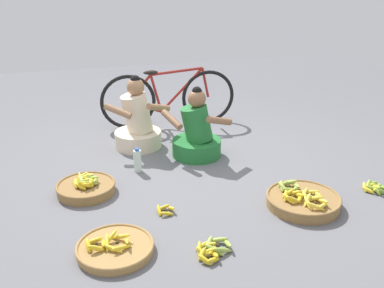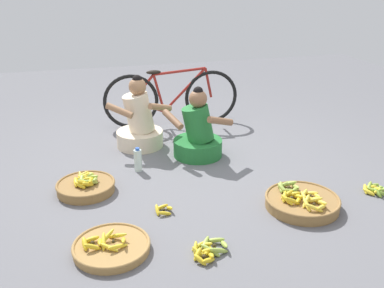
{
  "view_description": "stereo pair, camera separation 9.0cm",
  "coord_description": "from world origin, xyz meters",
  "px_view_note": "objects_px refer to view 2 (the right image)",
  "views": [
    {
      "loc": [
        -1.08,
        -3.86,
        1.91
      ],
      "look_at": [
        0.0,
        -0.2,
        0.35
      ],
      "focal_mm": 41.12,
      "sensor_mm": 36.0,
      "label": 1
    },
    {
      "loc": [
        -0.99,
        -3.88,
        1.91
      ],
      "look_at": [
        0.0,
        -0.2,
        0.35
      ],
      "focal_mm": 41.12,
      "sensor_mm": 36.0,
      "label": 2
    }
  ],
  "objects_px": {
    "banana_basket_front_center": "(111,246)",
    "loose_bananas_back_right": "(163,210)",
    "water_bottle": "(138,160)",
    "bicycle_leaning": "(171,98)",
    "vendor_woman_behind": "(139,124)",
    "loose_bananas_front_left": "(376,190)",
    "vendor_woman_front": "(198,135)",
    "banana_basket_mid_left": "(302,201)",
    "loose_bananas_back_center": "(208,250)",
    "banana_basket_near_vendor": "(86,186)"
  },
  "relations": [
    {
      "from": "vendor_woman_behind",
      "to": "banana_basket_front_center",
      "type": "relative_size",
      "value": 1.46
    },
    {
      "from": "bicycle_leaning",
      "to": "loose_bananas_back_center",
      "type": "height_order",
      "value": "bicycle_leaning"
    },
    {
      "from": "bicycle_leaning",
      "to": "banana_basket_near_vendor",
      "type": "xyz_separation_m",
      "value": [
        -1.14,
        -1.54,
        -0.3
      ]
    },
    {
      "from": "banana_basket_mid_left",
      "to": "water_bottle",
      "type": "xyz_separation_m",
      "value": [
        -1.23,
        1.08,
        0.06
      ]
    },
    {
      "from": "banana_basket_near_vendor",
      "to": "water_bottle",
      "type": "bearing_deg",
      "value": 30.8
    },
    {
      "from": "vendor_woman_behind",
      "to": "loose_bananas_back_right",
      "type": "distance_m",
      "value": 1.51
    },
    {
      "from": "loose_bananas_back_right",
      "to": "loose_bananas_front_left",
      "type": "height_order",
      "value": "loose_bananas_front_left"
    },
    {
      "from": "vendor_woman_front",
      "to": "loose_bananas_front_left",
      "type": "relative_size",
      "value": 2.97
    },
    {
      "from": "vendor_woman_front",
      "to": "banana_basket_mid_left",
      "type": "height_order",
      "value": "vendor_woman_front"
    },
    {
      "from": "vendor_woman_front",
      "to": "banana_basket_front_center",
      "type": "relative_size",
      "value": 1.36
    },
    {
      "from": "vendor_woman_behind",
      "to": "loose_bananas_front_left",
      "type": "xyz_separation_m",
      "value": [
        1.89,
        -1.65,
        -0.24
      ]
    },
    {
      "from": "bicycle_leaning",
      "to": "banana_basket_near_vendor",
      "type": "relative_size",
      "value": 3.22
    },
    {
      "from": "vendor_woman_front",
      "to": "bicycle_leaning",
      "type": "bearing_deg",
      "value": 93.07
    },
    {
      "from": "vendor_woman_front",
      "to": "bicycle_leaning",
      "type": "distance_m",
      "value": 1.03
    },
    {
      "from": "loose_bananas_front_left",
      "to": "water_bottle",
      "type": "xyz_separation_m",
      "value": [
        -2.0,
        1.02,
        0.09
      ]
    },
    {
      "from": "vendor_woman_front",
      "to": "banana_basket_near_vendor",
      "type": "height_order",
      "value": "vendor_woman_front"
    },
    {
      "from": "vendor_woman_front",
      "to": "bicycle_leaning",
      "type": "height_order",
      "value": "vendor_woman_front"
    },
    {
      "from": "vendor_woman_behind",
      "to": "banana_basket_mid_left",
      "type": "distance_m",
      "value": 2.05
    },
    {
      "from": "banana_basket_mid_left",
      "to": "water_bottle",
      "type": "bearing_deg",
      "value": 138.78
    },
    {
      "from": "banana_basket_near_vendor",
      "to": "bicycle_leaning",
      "type": "bearing_deg",
      "value": 53.46
    },
    {
      "from": "vendor_woman_front",
      "to": "water_bottle",
      "type": "height_order",
      "value": "vendor_woman_front"
    },
    {
      "from": "banana_basket_front_center",
      "to": "water_bottle",
      "type": "height_order",
      "value": "water_bottle"
    },
    {
      "from": "banana_basket_front_center",
      "to": "loose_bananas_back_right",
      "type": "xyz_separation_m",
      "value": [
        0.47,
        0.43,
        -0.01
      ]
    },
    {
      "from": "loose_bananas_back_center",
      "to": "water_bottle",
      "type": "height_order",
      "value": "water_bottle"
    },
    {
      "from": "banana_basket_mid_left",
      "to": "loose_bananas_back_right",
      "type": "bearing_deg",
      "value": 169.01
    },
    {
      "from": "vendor_woman_behind",
      "to": "loose_bananas_back_center",
      "type": "relative_size",
      "value": 2.66
    },
    {
      "from": "loose_bananas_back_right",
      "to": "loose_bananas_front_left",
      "type": "distance_m",
      "value": 1.93
    },
    {
      "from": "bicycle_leaning",
      "to": "banana_basket_mid_left",
      "type": "distance_m",
      "value": 2.4
    },
    {
      "from": "vendor_woman_behind",
      "to": "vendor_woman_front",
      "type": "bearing_deg",
      "value": -37.37
    },
    {
      "from": "banana_basket_near_vendor",
      "to": "banana_basket_front_center",
      "type": "height_order",
      "value": "banana_basket_near_vendor"
    },
    {
      "from": "vendor_woman_front",
      "to": "vendor_woman_behind",
      "type": "height_order",
      "value": "vendor_woman_behind"
    },
    {
      "from": "banana_basket_near_vendor",
      "to": "vendor_woman_behind",
      "type": "bearing_deg",
      "value": 55.87
    },
    {
      "from": "loose_bananas_back_right",
      "to": "loose_bananas_front_left",
      "type": "relative_size",
      "value": 0.58
    },
    {
      "from": "banana_basket_mid_left",
      "to": "loose_bananas_front_left",
      "type": "xyz_separation_m",
      "value": [
        0.78,
        0.06,
        -0.03
      ]
    },
    {
      "from": "banana_basket_mid_left",
      "to": "banana_basket_front_center",
      "type": "bearing_deg",
      "value": -172.87
    },
    {
      "from": "banana_basket_mid_left",
      "to": "loose_bananas_back_right",
      "type": "relative_size",
      "value": 4.21
    },
    {
      "from": "water_bottle",
      "to": "loose_bananas_back_center",
      "type": "bearing_deg",
      "value": -79.49
    },
    {
      "from": "vendor_woman_behind",
      "to": "banana_basket_near_vendor",
      "type": "xyz_separation_m",
      "value": [
        -0.64,
        -0.95,
        -0.21
      ]
    },
    {
      "from": "vendor_woman_behind",
      "to": "banana_basket_near_vendor",
      "type": "distance_m",
      "value": 1.16
    },
    {
      "from": "bicycle_leaning",
      "to": "loose_bananas_front_left",
      "type": "xyz_separation_m",
      "value": [
        1.38,
        -2.25,
        -0.33
      ]
    },
    {
      "from": "bicycle_leaning",
      "to": "water_bottle",
      "type": "relative_size",
      "value": 6.95
    },
    {
      "from": "vendor_woman_behind",
      "to": "water_bottle",
      "type": "relative_size",
      "value": 3.35
    },
    {
      "from": "vendor_woman_behind",
      "to": "bicycle_leaning",
      "type": "xyz_separation_m",
      "value": [
        0.5,
        0.6,
        0.09
      ]
    },
    {
      "from": "banana_basket_front_center",
      "to": "vendor_woman_behind",
      "type": "bearing_deg",
      "value": 75.16
    },
    {
      "from": "vendor_woman_behind",
      "to": "bicycle_leaning",
      "type": "distance_m",
      "value": 0.79
    },
    {
      "from": "vendor_woman_behind",
      "to": "loose_bananas_back_right",
      "type": "bearing_deg",
      "value": -91.47
    },
    {
      "from": "loose_bananas_back_right",
      "to": "loose_bananas_front_left",
      "type": "bearing_deg",
      "value": -4.84
    },
    {
      "from": "vendor_woman_front",
      "to": "loose_bananas_front_left",
      "type": "bearing_deg",
      "value": -42.63
    },
    {
      "from": "bicycle_leaning",
      "to": "banana_basket_mid_left",
      "type": "relative_size",
      "value": 2.71
    },
    {
      "from": "water_bottle",
      "to": "bicycle_leaning",
      "type": "bearing_deg",
      "value": 63.27
    }
  ]
}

